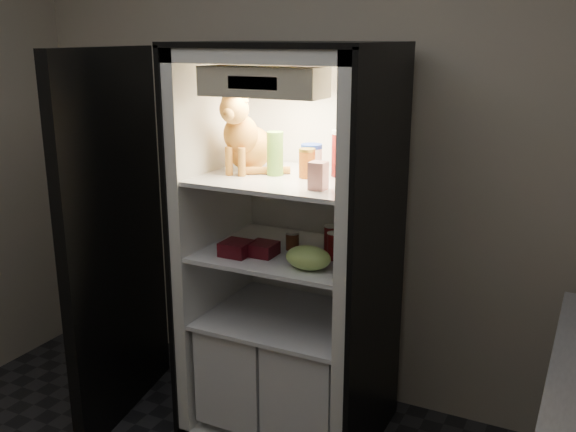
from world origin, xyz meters
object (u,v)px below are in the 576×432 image
at_px(tabby_cat, 245,140).
at_px(condiment_jar, 292,241).
at_px(cream_carton, 318,176).
at_px(soda_can_c, 334,246).
at_px(soda_can_b, 343,244).
at_px(berry_box_left, 236,248).
at_px(soda_can_a, 331,239).
at_px(refrigerator, 293,276).
at_px(berry_box_right, 263,249).
at_px(parmesan_shaker, 275,154).
at_px(salsa_jar, 307,163).
at_px(pepper_jar, 345,153).
at_px(mayo_tub, 311,159).
at_px(grape_bag, 308,258).

relative_size(tabby_cat, condiment_jar, 4.59).
relative_size(cream_carton, soda_can_c, 0.94).
relative_size(soda_can_b, berry_box_left, 0.87).
distance_m(soda_can_a, soda_can_c, 0.09).
distance_m(refrigerator, berry_box_left, 0.34).
height_order(soda_can_b, berry_box_right, soda_can_b).
bearing_deg(parmesan_shaker, salsa_jar, 5.50).
bearing_deg(pepper_jar, tabby_cat, -166.91).
distance_m(refrigerator, soda_can_b, 0.33).
distance_m(soda_can_a, condiment_jar, 0.18).
bearing_deg(soda_can_a, condiment_jar, -166.89).
xyz_separation_m(cream_carton, soda_can_a, (-0.03, 0.24, -0.34)).
relative_size(parmesan_shaker, soda_can_b, 1.78).
relative_size(tabby_cat, parmesan_shaker, 2.01).
bearing_deg(soda_can_c, mayo_tub, 144.90).
height_order(cream_carton, berry_box_right, cream_carton).
height_order(mayo_tub, condiment_jar, mayo_tub).
height_order(pepper_jar, cream_carton, pepper_jar).
relative_size(parmesan_shaker, cream_carton, 1.71).
distance_m(salsa_jar, soda_can_a, 0.37).
xyz_separation_m(condiment_jar, berry_box_left, (-0.19, -0.18, -0.01)).
bearing_deg(refrigerator, berry_box_right, -110.54).
relative_size(tabby_cat, salsa_jar, 3.03).
height_order(soda_can_b, berry_box_left, soda_can_b).
bearing_deg(grape_bag, parmesan_shaker, 144.24).
distance_m(tabby_cat, grape_bag, 0.64).
distance_m(refrigerator, mayo_tub, 0.57).
height_order(pepper_jar, berry_box_left, pepper_jar).
distance_m(refrigerator, condiment_jar, 0.20).
bearing_deg(tabby_cat, mayo_tub, 9.93).
relative_size(pepper_jar, grape_bag, 1.03).
bearing_deg(grape_bag, refrigerator, 128.49).
height_order(grape_bag, berry_box_right, grape_bag).
xyz_separation_m(salsa_jar, pepper_jar, (0.14, 0.11, 0.04)).
distance_m(parmesan_shaker, berry_box_left, 0.46).
height_order(refrigerator, parmesan_shaker, refrigerator).
relative_size(cream_carton, berry_box_left, 0.90).
bearing_deg(soda_can_a, refrigerator, -179.56).
height_order(refrigerator, grape_bag, refrigerator).
distance_m(soda_can_c, berry_box_right, 0.32).
bearing_deg(soda_can_c, salsa_jar, 168.69).
distance_m(tabby_cat, cream_carton, 0.50).
bearing_deg(pepper_jar, soda_can_b, -68.54).
bearing_deg(berry_box_left, tabby_cat, 105.00).
distance_m(berry_box_left, berry_box_right, 0.12).
distance_m(parmesan_shaker, grape_bag, 0.50).
bearing_deg(salsa_jar, soda_can_a, 25.14).
bearing_deg(parmesan_shaker, berry_box_right, -93.15).
relative_size(parmesan_shaker, pepper_jar, 0.96).
bearing_deg(berry_box_right, pepper_jar, 38.67).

